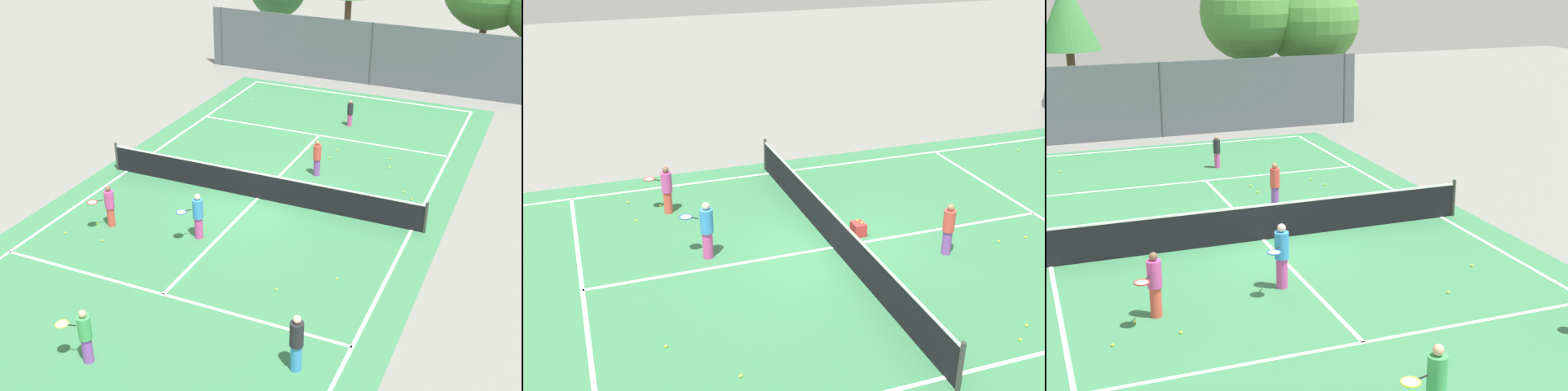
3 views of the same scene
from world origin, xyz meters
The scene contains 18 objects.
ground_plane centered at (0.00, 0.00, 0.00)m, with size 80.00×80.00×0.00m, color slate.
court_surface centered at (0.00, 0.00, 0.00)m, with size 13.00×25.00×0.01m.
tennis_net centered at (0.00, 0.00, 0.51)m, with size 11.90×0.10×1.10m.
player_0 centered at (1.24, 2.64, 0.72)m, with size 0.30×0.30×1.41m.
player_1 centered at (-0.60, -3.25, 0.80)m, with size 0.73×0.85×1.55m.
player_5 centered at (-3.59, -3.75, 0.75)m, with size 0.72×0.83×1.45m.
ball_crate centered at (-0.46, 0.94, 0.18)m, with size 0.41×0.33×0.43m.
tennis_ball_1 centered at (1.20, 4.32, 0.03)m, with size 0.07×0.07×0.07m, color #CCE533.
tennis_ball_2 centered at (2.81, -4.92, 0.03)m, with size 0.07×0.07×0.07m, color #CCE533.
tennis_ball_3 centered at (1.23, 5.16, 0.03)m, with size 0.07×0.07×0.07m, color #CCE533.
tennis_ball_5 centered at (-4.63, -4.79, 0.03)m, with size 0.07×0.07×0.07m, color #CCE533.
tennis_ball_6 centered at (-3.28, -4.72, 0.03)m, with size 0.07×0.07×0.07m, color #CCE533.
tennis_ball_8 centered at (4.19, -3.71, 0.03)m, with size 0.07×0.07×0.07m, color #CCE533.
tennis_ball_9 centered at (-3.12, 0.77, 0.03)m, with size 0.07×0.07×0.07m, color #CCE533.
tennis_ball_10 centered at (4.63, 2.53, 0.03)m, with size 0.07×0.07×0.07m, color #CCE533.
tennis_ball_11 centered at (-4.61, 9.38, 0.03)m, with size 0.07×0.07×0.07m, color #CCE533.
tennis_ball_12 centered at (-4.06, -3.90, 0.03)m, with size 0.07×0.07×0.07m, color #CCE533.
tennis_ball_13 centered at (5.00, 2.09, 0.03)m, with size 0.07×0.07×0.07m, color #CCE533.
Camera 2 is at (13.94, -6.22, 8.31)m, focal length 45.03 mm.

